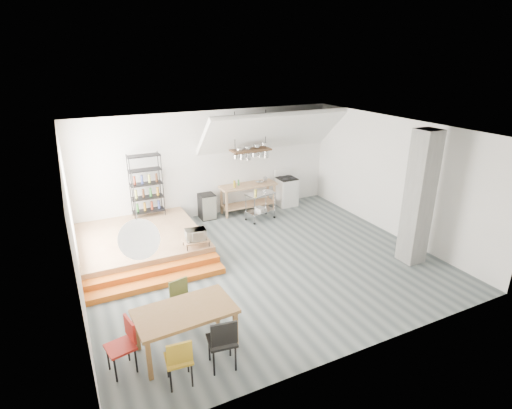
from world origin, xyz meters
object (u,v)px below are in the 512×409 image
rolling_cart (260,203)px  mini_fridge (207,206)px  stove (286,191)px  dining_table (185,314)px

rolling_cart → mini_fridge: 1.63m
mini_fridge → stove: bearing=-0.9°
stove → mini_fridge: 2.76m
stove → mini_fridge: stove is taller
dining_table → mini_fridge: (2.27, 5.35, -0.30)m
mini_fridge → dining_table: bearing=-113.0°
dining_table → mini_fridge: same height
rolling_cart → mini_fridge: size_ratio=1.21×
stove → dining_table: 7.31m
dining_table → mini_fridge: bearing=63.8°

